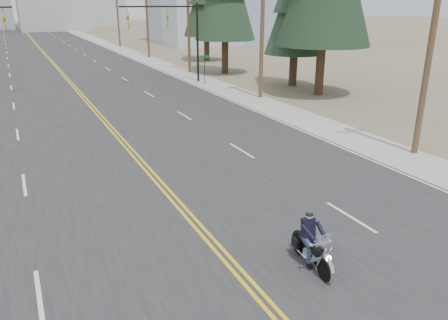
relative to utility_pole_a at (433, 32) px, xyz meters
The scene contains 12 objects.
road 63.51m from the utility_pole_a, 101.40° to the left, with size 20.00×200.00×0.01m, color #303033.
sidewalk_right 62.27m from the utility_pole_a, 90.92° to the left, with size 3.00×200.00×0.01m, color #A5A5A0.
traffic_mast_right 24.27m from the utility_pole_a, 98.35° to the left, with size 7.10×0.26×7.00m.
street_sign 22.41m from the utility_pole_a, 94.42° to the left, with size 0.90×0.06×2.62m.
utility_pole_a is the anchor object (origin of this frame).
utility_pole_b 15.00m from the utility_pole_a, 90.00° to the left, with size 2.20×0.30×11.50m.
utility_pole_c 30.00m from the utility_pole_a, 90.00° to the left, with size 2.20×0.30×11.00m.
utility_pole_d 45.00m from the utility_pole_a, 90.00° to the left, with size 2.20×0.30×11.50m.
utility_pole_e 62.00m from the utility_pole_a, 90.00° to the left, with size 2.20×0.30×11.00m.
haze_bldg_b 117.09m from the utility_pole_a, 92.20° to the left, with size 18.00×14.00×14.00m, color #ADB2B7.
haze_bldg_e 142.55m from the utility_pole_a, 84.97° to the left, with size 14.00×14.00×12.00m, color #B7BCC6.
motorcyclist 12.99m from the utility_pole_a, 151.06° to the right, with size 0.85×1.99×1.55m, color black, non-canonical shape.
Camera 1 is at (-4.80, -6.23, 6.96)m, focal length 35.00 mm.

